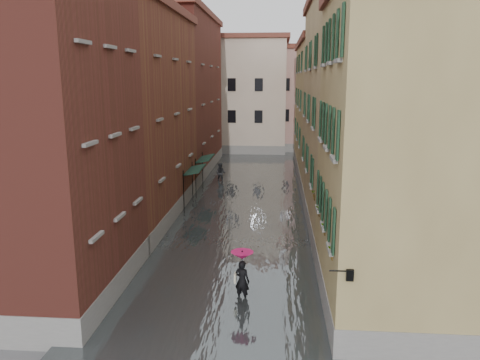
% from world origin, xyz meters
% --- Properties ---
extents(ground, '(120.00, 120.00, 0.00)m').
position_xyz_m(ground, '(0.00, 0.00, 0.00)').
color(ground, '#4F4F51').
rests_on(ground, ground).
extents(floodwater, '(10.00, 60.00, 0.20)m').
position_xyz_m(floodwater, '(0.00, 13.00, 0.10)').
color(floodwater, '#4B5253').
rests_on(floodwater, ground).
extents(building_left_near, '(6.00, 8.00, 13.00)m').
position_xyz_m(building_left_near, '(-7.00, -2.00, 6.50)').
color(building_left_near, brown).
rests_on(building_left_near, ground).
extents(building_left_mid, '(6.00, 14.00, 12.50)m').
position_xyz_m(building_left_mid, '(-7.00, 9.00, 6.25)').
color(building_left_mid, brown).
rests_on(building_left_mid, ground).
extents(building_left_far, '(6.00, 16.00, 14.00)m').
position_xyz_m(building_left_far, '(-7.00, 24.00, 7.00)').
color(building_left_far, brown).
rests_on(building_left_far, ground).
extents(building_right_near, '(6.00, 8.00, 11.50)m').
position_xyz_m(building_right_near, '(7.00, -2.00, 5.75)').
color(building_right_near, olive).
rests_on(building_right_near, ground).
extents(building_right_mid, '(6.00, 14.00, 13.00)m').
position_xyz_m(building_right_mid, '(7.00, 9.00, 6.50)').
color(building_right_mid, tan).
rests_on(building_right_mid, ground).
extents(building_right_far, '(6.00, 16.00, 11.50)m').
position_xyz_m(building_right_far, '(7.00, 24.00, 5.75)').
color(building_right_far, olive).
rests_on(building_right_far, ground).
extents(building_end_cream, '(12.00, 9.00, 13.00)m').
position_xyz_m(building_end_cream, '(-3.00, 38.00, 6.50)').
color(building_end_cream, beige).
rests_on(building_end_cream, ground).
extents(building_end_pink, '(10.00, 9.00, 12.00)m').
position_xyz_m(building_end_pink, '(6.00, 40.00, 6.00)').
color(building_end_pink, '#A77E75').
rests_on(building_end_pink, ground).
extents(awning_near, '(1.09, 3.30, 2.80)m').
position_xyz_m(awning_near, '(-3.48, 12.05, 2.47)').
color(awning_near, black).
rests_on(awning_near, ground).
extents(awning_far, '(1.09, 3.36, 2.80)m').
position_xyz_m(awning_far, '(-3.48, 16.65, 2.48)').
color(awning_far, black).
rests_on(awning_far, ground).
extents(wall_lantern, '(0.71, 0.22, 0.35)m').
position_xyz_m(wall_lantern, '(4.33, -6.00, 3.01)').
color(wall_lantern, black).
rests_on(wall_lantern, ground).
extents(window_planters, '(0.59, 8.45, 0.84)m').
position_xyz_m(window_planters, '(4.12, -0.93, 3.51)').
color(window_planters, brown).
rests_on(window_planters, ground).
extents(pedestrian_main, '(0.92, 0.92, 2.06)m').
position_xyz_m(pedestrian_main, '(0.86, -1.98, 1.22)').
color(pedestrian_main, black).
rests_on(pedestrian_main, ground).
extents(pedestrian_far, '(0.93, 0.77, 1.71)m').
position_xyz_m(pedestrian_far, '(-2.56, 19.22, 0.86)').
color(pedestrian_far, black).
rests_on(pedestrian_far, ground).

